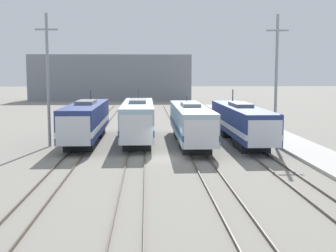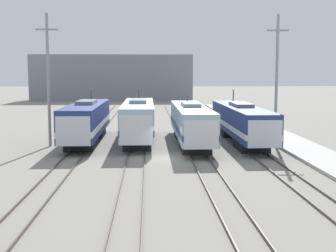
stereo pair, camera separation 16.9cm
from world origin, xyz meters
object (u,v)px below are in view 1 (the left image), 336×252
Objects in this scene: locomotive_center_right at (191,123)px; catenary_tower_left at (48,78)px; catenary_tower_right at (276,78)px; locomotive_center_left at (138,120)px; locomotive_far_left at (86,121)px; locomotive_far_right at (241,122)px.

locomotive_center_right is 14.21m from catenary_tower_left.
catenary_tower_right is at bearing -5.56° from locomotive_center_right.
locomotive_far_left is at bearing -176.39° from locomotive_center_left.
locomotive_far_left is at bearing 173.33° from catenary_tower_right.
locomotive_center_left is at bearing 3.61° from locomotive_far_left.
locomotive_center_right is at bearing -7.53° from locomotive_far_left.
catenary_tower_left reaches higher than locomotive_center_right.
catenary_tower_left is 21.60m from catenary_tower_right.
locomotive_far_left is 19.06m from catenary_tower_right.
locomotive_center_left is 10.37m from locomotive_far_right.
catenary_tower_right is at bearing 0.00° from catenary_tower_left.
locomotive_far_right is at bearing 149.44° from catenary_tower_right.
locomotive_far_right is 1.60× the size of catenary_tower_right.
locomotive_center_left is at bearing 161.86° from locomotive_center_right.
catenary_tower_right is (8.10, -0.79, 4.37)m from locomotive_center_right.
locomotive_far_left is 5.75m from catenary_tower_left.
catenary_tower_left reaches higher than locomotive_far_left.
locomotive_far_left is 15.52m from locomotive_far_right.
locomotive_far_left is 10.43m from locomotive_center_right.
locomotive_center_right is (10.34, -1.37, -0.08)m from locomotive_far_left.
catenary_tower_right is (18.44, -2.16, 4.30)m from locomotive_far_left.
catenary_tower_left is (-13.49, -0.79, 4.37)m from locomotive_center_right.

